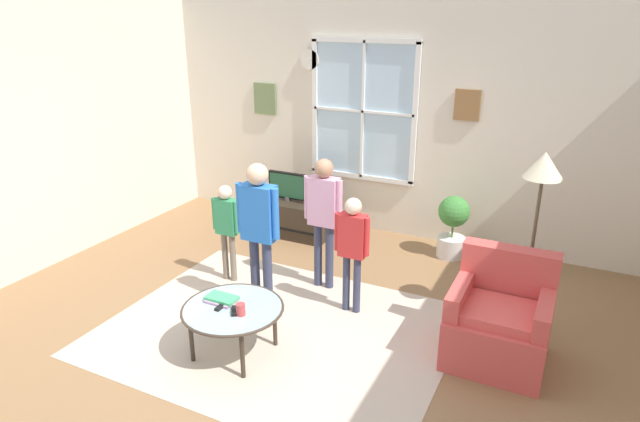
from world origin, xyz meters
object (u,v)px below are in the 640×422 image
(armchair, at_px, (499,322))
(floor_lamp, at_px, (542,183))
(coffee_table, at_px, (233,310))
(remote_near_cup, at_px, (221,306))
(potted_plant_by_window, at_px, (453,224))
(remote_near_books, at_px, (234,311))
(tv_stand, at_px, (288,217))
(person_blue_shirt, at_px, (259,221))
(person_red_shirt, at_px, (352,242))
(cup, at_px, (241,309))
(person_pink_shirt, at_px, (324,209))
(person_green_shirt, at_px, (227,222))
(book_stack, at_px, (222,299))
(television, at_px, (288,186))

(armchair, bearing_deg, floor_lamp, 78.19)
(coffee_table, height_order, remote_near_cup, remote_near_cup)
(coffee_table, bearing_deg, remote_near_cup, -156.90)
(coffee_table, height_order, potted_plant_by_window, potted_plant_by_window)
(coffee_table, bearing_deg, remote_near_books, -45.72)
(tv_stand, relative_size, person_blue_shirt, 0.76)
(person_red_shirt, bearing_deg, cup, -113.12)
(cup, bearing_deg, person_pink_shirt, 88.91)
(tv_stand, distance_m, person_red_shirt, 2.07)
(armchair, xyz_separation_m, person_green_shirt, (-2.73, 0.16, 0.32))
(book_stack, bearing_deg, floor_lamp, 33.31)
(book_stack, relative_size, remote_near_books, 1.83)
(cup, relative_size, remote_near_cup, 0.69)
(television, distance_m, person_blue_shirt, 1.89)
(remote_near_books, relative_size, person_blue_shirt, 0.10)
(coffee_table, height_order, person_green_shirt, person_green_shirt)
(coffee_table, xyz_separation_m, potted_plant_by_window, (1.14, 2.66, -0.01))
(remote_near_books, distance_m, person_green_shirt, 1.41)
(television, xyz_separation_m, person_green_shirt, (0.07, -1.37, 0.02))
(cup, height_order, person_green_shirt, person_green_shirt)
(book_stack, bearing_deg, television, 106.83)
(person_red_shirt, bearing_deg, television, 136.31)
(television, distance_m, armchair, 3.21)
(cup, distance_m, person_red_shirt, 1.22)
(tv_stand, relative_size, remote_near_books, 7.77)
(coffee_table, distance_m, person_pink_shirt, 1.44)
(television, xyz_separation_m, potted_plant_by_window, (2.00, 0.23, -0.23))
(coffee_table, xyz_separation_m, person_green_shirt, (-0.79, 1.06, 0.25))
(tv_stand, bearing_deg, coffee_table, -70.52)
(cup, bearing_deg, person_blue_shirt, 110.76)
(armchair, height_order, remote_near_cup, armchair)
(television, bearing_deg, person_green_shirt, -87.11)
(person_red_shirt, bearing_deg, coffee_table, -119.57)
(television, bearing_deg, remote_near_cup, -72.54)
(television, xyz_separation_m, person_red_shirt, (1.45, -1.39, 0.08))
(television, height_order, person_green_shirt, person_green_shirt)
(cup, bearing_deg, floor_lamp, 38.74)
(cup, bearing_deg, armchair, 27.84)
(book_stack, height_order, remote_near_books, book_stack)
(remote_near_books, xyz_separation_m, person_pink_shirt, (0.10, 1.42, 0.41))
(coffee_table, bearing_deg, person_pink_shirt, 83.82)
(tv_stand, distance_m, potted_plant_by_window, 2.02)
(armchair, distance_m, person_green_shirt, 2.75)
(armchair, xyz_separation_m, potted_plant_by_window, (-0.80, 1.76, 0.07))
(coffee_table, distance_m, remote_near_cup, 0.10)
(cup, bearing_deg, remote_near_books, 172.66)
(remote_near_cup, relative_size, person_green_shirt, 0.14)
(cup, height_order, person_pink_shirt, person_pink_shirt)
(remote_near_cup, relative_size, floor_lamp, 0.09)
(person_blue_shirt, xyz_separation_m, person_green_shirt, (-0.63, 0.37, -0.25))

